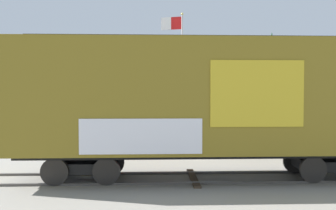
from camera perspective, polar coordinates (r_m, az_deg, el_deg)
ground_plane at (r=12.26m, az=4.65°, el=-12.41°), size 260.00×260.00×0.00m
track at (r=12.25m, az=6.04°, el=-12.23°), size 59.96×5.75×0.08m
freight_car at (r=11.91m, az=6.82°, el=1.09°), size 13.55×3.88×5.08m
flagpole at (r=24.09m, az=1.67°, el=8.31°), size 1.62×0.45×8.80m
hillside at (r=87.01m, az=2.30°, el=3.90°), size 125.07×31.48×16.95m
parked_car_red at (r=17.92m, az=-3.92°, el=-5.02°), size 4.75×2.46×1.73m
parked_car_tan at (r=17.69m, az=15.43°, el=-5.29°), size 4.40×2.01×1.69m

